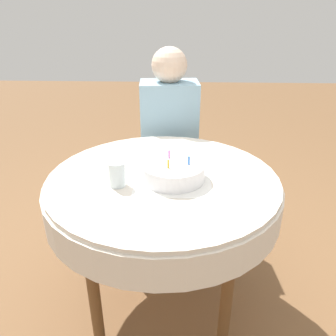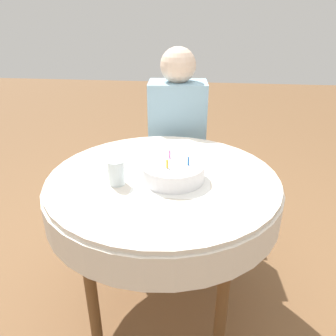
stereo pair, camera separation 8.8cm
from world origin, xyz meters
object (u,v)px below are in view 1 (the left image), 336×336
object	(u,v)px
chair	(169,157)
drinking_glass	(117,174)
birthday_cake	(173,171)
person	(169,129)

from	to	relation	value
chair	drinking_glass	bearing A→B (deg)	-105.67
birthday_cake	drinking_glass	world-z (taller)	birthday_cake
person	birthday_cake	distance (m)	0.73
drinking_glass	person	bearing A→B (deg)	77.08
chair	birthday_cake	distance (m)	0.87
chair	birthday_cake	bearing A→B (deg)	-90.93
person	birthday_cake	size ratio (longest dim) A/B	4.60
birthday_cake	drinking_glass	distance (m)	0.23
chair	person	distance (m)	0.25
person	drinking_glass	distance (m)	0.81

